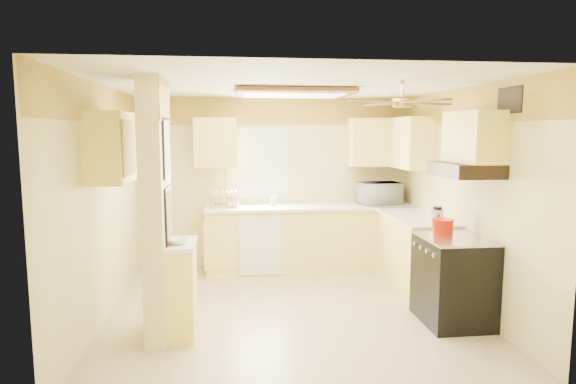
{
  "coord_description": "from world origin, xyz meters",
  "views": [
    {
      "loc": [
        -0.63,
        -5.21,
        2.01
      ],
      "look_at": [
        0.02,
        0.35,
        1.3
      ],
      "focal_mm": 30.0,
      "sensor_mm": 36.0,
      "label": 1
    }
  ],
  "objects": [
    {
      "name": "floor",
      "position": [
        0.0,
        0.0,
        0.0
      ],
      "size": [
        4.0,
        4.0,
        0.0
      ],
      "primitive_type": "plane",
      "color": "tan",
      "rests_on": "ground"
    },
    {
      "name": "ceiling",
      "position": [
        0.0,
        0.0,
        2.5
      ],
      "size": [
        4.0,
        4.0,
        0.0
      ],
      "primitive_type": "plane",
      "rotation": [
        3.14,
        0.0,
        0.0
      ],
      "color": "white",
      "rests_on": "wall_back"
    },
    {
      "name": "wall_back",
      "position": [
        0.0,
        1.9,
        1.25
      ],
      "size": [
        4.0,
        0.0,
        4.0
      ],
      "primitive_type": "plane",
      "rotation": [
        1.57,
        0.0,
        0.0
      ],
      "color": "#E2D18A",
      "rests_on": "floor"
    },
    {
      "name": "wall_front",
      "position": [
        0.0,
        -1.9,
        1.25
      ],
      "size": [
        4.0,
        0.0,
        4.0
      ],
      "primitive_type": "plane",
      "rotation": [
        -1.57,
        0.0,
        0.0
      ],
      "color": "#E2D18A",
      "rests_on": "floor"
    },
    {
      "name": "wall_left",
      "position": [
        -2.0,
        0.0,
        1.25
      ],
      "size": [
        0.0,
        3.8,
        3.8
      ],
      "primitive_type": "plane",
      "rotation": [
        1.57,
        0.0,
        1.57
      ],
      "color": "#E2D18A",
      "rests_on": "floor"
    },
    {
      "name": "wall_right",
      "position": [
        2.0,
        0.0,
        1.25
      ],
      "size": [
        0.0,
        3.8,
        3.8
      ],
      "primitive_type": "plane",
      "rotation": [
        1.57,
        0.0,
        -1.57
      ],
      "color": "#E2D18A",
      "rests_on": "floor"
    },
    {
      "name": "wallpaper_border",
      "position": [
        0.0,
        1.88,
        2.3
      ],
      "size": [
        4.0,
        0.02,
        0.4
      ],
      "primitive_type": "cube",
      "color": "#FED94B",
      "rests_on": "wall_back"
    },
    {
      "name": "partition_column",
      "position": [
        -1.35,
        -0.55,
        1.25
      ],
      "size": [
        0.2,
        0.7,
        2.5
      ],
      "primitive_type": "cube",
      "color": "#E2D18A",
      "rests_on": "floor"
    },
    {
      "name": "partition_ledge",
      "position": [
        -1.13,
        -0.55,
        0.45
      ],
      "size": [
        0.25,
        0.55,
        0.9
      ],
      "primitive_type": "cube",
      "color": "#FFEC68",
      "rests_on": "floor"
    },
    {
      "name": "ledge_top",
      "position": [
        -1.13,
        -0.55,
        0.92
      ],
      "size": [
        0.28,
        0.58,
        0.04
      ],
      "primitive_type": "cube",
      "color": "white",
      "rests_on": "partition_ledge"
    },
    {
      "name": "lower_cabinets_back",
      "position": [
        0.5,
        1.6,
        0.45
      ],
      "size": [
        3.0,
        0.6,
        0.9
      ],
      "primitive_type": "cube",
      "color": "#FFEC68",
      "rests_on": "floor"
    },
    {
      "name": "lower_cabinets_right",
      "position": [
        1.7,
        0.6,
        0.45
      ],
      "size": [
        0.6,
        1.4,
        0.9
      ],
      "primitive_type": "cube",
      "color": "#FFEC68",
      "rests_on": "floor"
    },
    {
      "name": "countertop_back",
      "position": [
        0.5,
        1.59,
        0.92
      ],
      "size": [
        3.04,
        0.64,
        0.04
      ],
      "primitive_type": "cube",
      "color": "white",
      "rests_on": "lower_cabinets_back"
    },
    {
      "name": "countertop_right",
      "position": [
        1.69,
        0.6,
        0.92
      ],
      "size": [
        0.64,
        1.44,
        0.04
      ],
      "primitive_type": "cube",
      "color": "white",
      "rests_on": "lower_cabinets_right"
    },
    {
      "name": "dishwasher_panel",
      "position": [
        -0.25,
        1.29,
        0.43
      ],
      "size": [
        0.58,
        0.02,
        0.8
      ],
      "primitive_type": "cube",
      "color": "white",
      "rests_on": "lower_cabinets_back"
    },
    {
      "name": "window",
      "position": [
        -0.25,
        1.89,
        1.55
      ],
      "size": [
        0.92,
        0.02,
        1.02
      ],
      "color": "white",
      "rests_on": "wall_back"
    },
    {
      "name": "upper_cab_back_left",
      "position": [
        -0.85,
        1.72,
        1.85
      ],
      "size": [
        0.6,
        0.35,
        0.7
      ],
      "primitive_type": "cube",
      "color": "#FFEC68",
      "rests_on": "wall_back"
    },
    {
      "name": "upper_cab_back_right",
      "position": [
        1.55,
        1.72,
        1.85
      ],
      "size": [
        0.9,
        0.35,
        0.7
      ],
      "primitive_type": "cube",
      "color": "#FFEC68",
      "rests_on": "wall_back"
    },
    {
      "name": "upper_cab_right",
      "position": [
        1.82,
        1.25,
        1.85
      ],
      "size": [
        0.35,
        1.0,
        0.7
      ],
      "primitive_type": "cube",
      "color": "#FFEC68",
      "rests_on": "wall_right"
    },
    {
      "name": "upper_cab_left_wall",
      "position": [
        -1.82,
        -0.25,
        1.85
      ],
      "size": [
        0.35,
        0.75,
        0.7
      ],
      "primitive_type": "cube",
      "color": "#FFEC68",
      "rests_on": "wall_left"
    },
    {
      "name": "upper_cab_over_stove",
      "position": [
        1.82,
        -0.55,
        1.95
      ],
      "size": [
        0.35,
        0.76,
        0.52
      ],
      "primitive_type": "cube",
      "color": "#FFEC68",
      "rests_on": "wall_right"
    },
    {
      "name": "stove",
      "position": [
        1.67,
        -0.55,
        0.46
      ],
      "size": [
        0.68,
        0.77,
        0.92
      ],
      "color": "black",
      "rests_on": "floor"
    },
    {
      "name": "range_hood",
      "position": [
        1.74,
        -0.55,
        1.62
      ],
      "size": [
        0.5,
        0.76,
        0.14
      ],
      "primitive_type": "cube",
      "color": "black",
      "rests_on": "upper_cab_over_stove"
    },
    {
      "name": "poster_menu",
      "position": [
        -1.24,
        -0.55,
        1.85
      ],
      "size": [
        0.02,
        0.42,
        0.57
      ],
      "color": "black",
      "rests_on": "partition_column"
    },
    {
      "name": "poster_nashville",
      "position": [
        -1.24,
        -0.55,
        1.2
      ],
      "size": [
        0.02,
        0.42,
        0.57
      ],
      "color": "black",
      "rests_on": "partition_column"
    },
    {
      "name": "ceiling_light_panel",
      "position": [
        0.1,
        0.5,
        2.46
      ],
      "size": [
        1.35,
        0.95,
        0.06
      ],
      "color": "brown",
      "rests_on": "ceiling"
    },
    {
      "name": "ceiling_fan",
      "position": [
        1.0,
        -0.7,
        2.29
      ],
      "size": [
        1.15,
        1.15,
        0.26
      ],
      "color": "gold",
      "rests_on": "ceiling"
    },
    {
      "name": "vent_grate",
      "position": [
        1.98,
        -0.9,
        2.3
      ],
      "size": [
        0.02,
        0.4,
        0.25
      ],
      "primitive_type": "cube",
      "color": "black",
      "rests_on": "wall_right"
    },
    {
      "name": "microwave",
      "position": [
        1.54,
        1.62,
        1.1
      ],
      "size": [
        0.62,
        0.46,
        0.32
      ],
      "primitive_type": "imported",
      "rotation": [
        0.0,
        0.0,
        3.25
      ],
      "color": "white",
      "rests_on": "countertop_back"
    },
    {
      "name": "bowl",
      "position": [
        -1.16,
        -0.61,
        0.97
      ],
      "size": [
        0.27,
        0.27,
        0.05
      ],
      "primitive_type": "imported",
      "rotation": [
        0.0,
        0.0,
        -0.28
      ],
      "color": "white",
      "rests_on": "ledge_top"
    },
    {
      "name": "dutch_oven",
      "position": [
        1.62,
        -0.35,
        1.0
      ],
      "size": [
        0.24,
        0.24,
        0.16
      ],
      "color": "#A91200",
      "rests_on": "stove"
    },
    {
      "name": "kettle",
      "position": [
        1.68,
        -0.08,
        1.04
      ],
      "size": [
        0.15,
        0.15,
        0.22
      ],
      "color": "silver",
      "rests_on": "countertop_right"
    },
    {
      "name": "dish_rack",
      "position": [
        -0.74,
        1.63,
        1.02
      ],
      "size": [
        0.41,
        0.32,
        0.22
      ],
      "color": "tan",
      "rests_on": "countertop_back"
    },
    {
      "name": "utensil_crock",
      "position": [
        -0.03,
        1.7,
        1.0
      ],
      "size": [
        0.1,
        0.1,
        0.2
      ],
      "color": "white",
      "rests_on": "countertop_back"
    }
  ]
}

